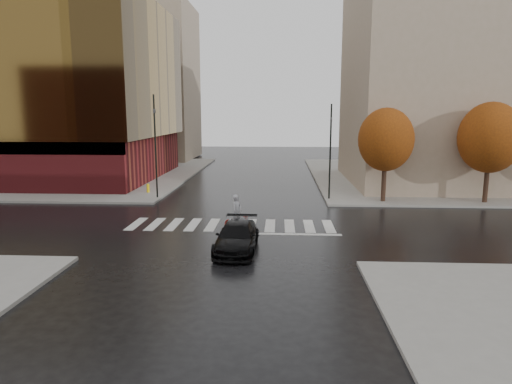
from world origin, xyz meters
TOP-DOWN VIEW (x-y plane):
  - ground at (0.00, 0.00)m, footprint 120.00×120.00m
  - sidewalk_nw at (-21.00, 21.00)m, footprint 30.00×30.00m
  - sidewalk_ne at (21.00, 21.00)m, footprint 30.00×30.00m
  - crosswalk at (0.00, 0.50)m, footprint 12.00×3.00m
  - office_glass at (-22.00, 17.99)m, footprint 27.00×19.00m
  - building_ne_tan at (17.00, 17.00)m, footprint 16.00×16.00m
  - building_nw_far at (-16.00, 37.00)m, footprint 14.00×12.00m
  - tree_ne_a at (10.00, 7.40)m, footprint 3.80×3.80m
  - tree_ne_b at (17.00, 7.40)m, footprint 4.20×4.20m
  - sedan at (0.77, -4.31)m, footprint 1.96×4.55m
  - cyclist at (0.50, -0.81)m, footprint 1.86×1.29m
  - traffic_light_nw at (-6.30, 8.01)m, footprint 0.21×0.18m
  - traffic_light_ne at (6.30, 8.19)m, footprint 0.16×0.19m
  - fire_hydrant at (-7.56, 10.00)m, footprint 0.25×0.25m
  - manhole at (1.17, -2.00)m, footprint 0.84×0.84m

SIDE VIEW (x-z plane):
  - ground at x=0.00m, z-range 0.00..0.00m
  - crosswalk at x=0.00m, z-range 0.00..0.01m
  - manhole at x=1.17m, z-range 0.00..0.01m
  - sidewalk_nw at x=-21.00m, z-range 0.00..0.15m
  - sidewalk_ne at x=21.00m, z-range 0.00..0.15m
  - fire_hydrant at x=-7.56m, z-range 0.18..0.88m
  - sedan at x=0.77m, z-range 0.00..1.31m
  - cyclist at x=0.50m, z-range -0.32..1.68m
  - traffic_light_ne at x=6.30m, z-range 0.56..7.33m
  - traffic_light_nw at x=-6.30m, z-range 0.68..8.11m
  - tree_ne_a at x=10.00m, z-range 1.20..7.71m
  - tree_ne_b at x=17.00m, z-range 1.17..8.07m
  - office_glass at x=-22.00m, z-range 0.28..16.28m
  - building_ne_tan at x=17.00m, z-range 0.15..18.15m
  - building_nw_far at x=-16.00m, z-range 0.15..20.15m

